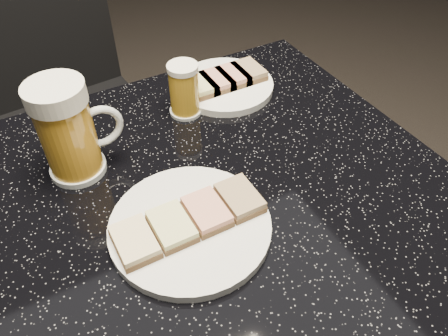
{
  "coord_description": "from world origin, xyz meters",
  "views": [
    {
      "loc": [
        -0.22,
        -0.39,
        1.23
      ],
      "look_at": [
        0.0,
        0.0,
        0.8
      ],
      "focal_mm": 35.0,
      "sensor_mm": 36.0,
      "label": 1
    }
  ],
  "objects_px": {
    "plate_small": "(225,86)",
    "chair": "(65,107)",
    "table": "(224,278)",
    "beer_mug": "(69,131)",
    "beer_tumbler": "(184,90)",
    "plate_large": "(190,226)"
  },
  "relations": [
    {
      "from": "table",
      "to": "chair",
      "type": "height_order",
      "value": "chair"
    },
    {
      "from": "plate_small",
      "to": "chair",
      "type": "xyz_separation_m",
      "value": [
        -0.26,
        0.46,
        -0.25
      ]
    },
    {
      "from": "plate_large",
      "to": "beer_mug",
      "type": "distance_m",
      "value": 0.23
    },
    {
      "from": "beer_mug",
      "to": "beer_tumbler",
      "type": "height_order",
      "value": "beer_mug"
    },
    {
      "from": "table",
      "to": "beer_tumbler",
      "type": "bearing_deg",
      "value": 80.48
    },
    {
      "from": "plate_small",
      "to": "beer_mug",
      "type": "bearing_deg",
      "value": -164.28
    },
    {
      "from": "table",
      "to": "plate_small",
      "type": "bearing_deg",
      "value": 60.69
    },
    {
      "from": "plate_small",
      "to": "beer_tumbler",
      "type": "bearing_deg",
      "value": -162.39
    },
    {
      "from": "plate_small",
      "to": "beer_tumbler",
      "type": "height_order",
      "value": "beer_tumbler"
    },
    {
      "from": "plate_small",
      "to": "chair",
      "type": "distance_m",
      "value": 0.59
    },
    {
      "from": "beer_mug",
      "to": "beer_tumbler",
      "type": "distance_m",
      "value": 0.22
    },
    {
      "from": "table",
      "to": "beer_tumbler",
      "type": "distance_m",
      "value": 0.36
    },
    {
      "from": "plate_large",
      "to": "beer_mug",
      "type": "height_order",
      "value": "beer_mug"
    },
    {
      "from": "beer_mug",
      "to": "table",
      "type": "bearing_deg",
      "value": -40.97
    },
    {
      "from": "beer_tumbler",
      "to": "table",
      "type": "bearing_deg",
      "value": -99.52
    },
    {
      "from": "table",
      "to": "beer_mug",
      "type": "distance_m",
      "value": 0.4
    },
    {
      "from": "table",
      "to": "beer_mug",
      "type": "height_order",
      "value": "beer_mug"
    },
    {
      "from": "plate_large",
      "to": "chair",
      "type": "xyz_separation_m",
      "value": [
        -0.05,
        0.74,
        -0.25
      ]
    },
    {
      "from": "beer_mug",
      "to": "plate_large",
      "type": "bearing_deg",
      "value": -62.56
    },
    {
      "from": "beer_tumbler",
      "to": "plate_large",
      "type": "bearing_deg",
      "value": -114.0
    },
    {
      "from": "plate_large",
      "to": "beer_tumbler",
      "type": "height_order",
      "value": "beer_tumbler"
    },
    {
      "from": "plate_large",
      "to": "beer_mug",
      "type": "relative_size",
      "value": 1.42
    }
  ]
}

